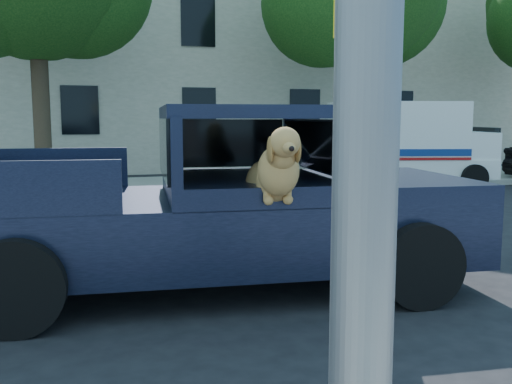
# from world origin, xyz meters

# --- Properties ---
(ground) EXTENTS (120.00, 120.00, 0.00)m
(ground) POSITION_xyz_m (0.00, 0.00, 0.00)
(ground) COLOR black
(ground) RESTS_ON ground
(far_sidewalk) EXTENTS (60.00, 4.00, 0.15)m
(far_sidewalk) POSITION_xyz_m (0.00, 9.20, 0.07)
(far_sidewalk) COLOR gray
(far_sidewalk) RESTS_ON ground
(lane_stripes) EXTENTS (21.60, 0.14, 0.01)m
(lane_stripes) POSITION_xyz_m (2.00, 3.40, 0.01)
(lane_stripes) COLOR silver
(lane_stripes) RESTS_ON ground
(building_main) EXTENTS (26.00, 6.00, 9.00)m
(building_main) POSITION_xyz_m (3.00, 16.50, 4.50)
(building_main) COLOR beige
(building_main) RESTS_ON ground
(pickup_truck) EXTENTS (5.98, 3.26, 2.07)m
(pickup_truck) POSITION_xyz_m (-1.79, -0.12, 0.70)
(pickup_truck) COLOR black
(pickup_truck) RESTS_ON ground
(mail_truck) EXTENTS (4.71, 3.11, 2.38)m
(mail_truck) POSITION_xyz_m (5.63, 7.61, 1.04)
(mail_truck) COLOR silver
(mail_truck) RESTS_ON ground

